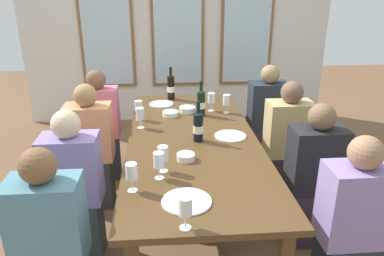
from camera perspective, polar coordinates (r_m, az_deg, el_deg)
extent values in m
plane|color=brown|center=(3.21, 0.14, -13.88)|extent=(12.00, 12.00, 0.00)
cube|color=silver|center=(5.17, -2.29, 16.92)|extent=(4.19, 0.06, 2.90)
cube|color=brown|center=(5.18, -13.28, 16.39)|extent=(0.72, 0.03, 1.88)
cube|color=silver|center=(5.16, -13.31, 16.38)|extent=(0.64, 0.01, 1.80)
cube|color=brown|center=(5.13, -2.27, 16.88)|extent=(0.72, 0.03, 1.88)
cube|color=silver|center=(5.11, -2.26, 16.86)|extent=(0.64, 0.01, 1.80)
cube|color=brown|center=(5.26, 8.60, 16.78)|extent=(0.72, 0.03, 1.88)
cube|color=silver|center=(5.24, 8.64, 16.76)|extent=(0.64, 0.01, 1.80)
cube|color=#50371C|center=(2.86, 0.16, -2.01)|extent=(0.99, 2.37, 0.04)
cube|color=#50371C|center=(4.00, -6.91, -0.86)|extent=(0.07, 0.07, 0.70)
cube|color=#50371C|center=(4.04, 4.55, -0.51)|extent=(0.07, 0.07, 0.70)
cylinder|color=white|center=(3.67, -4.77, 3.74)|extent=(0.24, 0.24, 0.01)
cylinder|color=white|center=(2.90, 5.96, -1.23)|extent=(0.25, 0.25, 0.01)
cylinder|color=white|center=(2.06, -0.86, -11.30)|extent=(0.28, 0.28, 0.01)
cylinder|color=black|center=(2.77, 0.97, 0.05)|extent=(0.08, 0.08, 0.21)
cone|color=black|center=(2.73, 0.98, 2.37)|extent=(0.08, 0.08, 0.02)
cylinder|color=black|center=(2.71, 0.99, 3.36)|extent=(0.03, 0.03, 0.08)
cylinder|color=silver|center=(2.77, 0.97, -0.15)|extent=(0.08, 0.08, 0.06)
cylinder|color=black|center=(3.32, 1.41, 3.77)|extent=(0.08, 0.07, 0.22)
cone|color=black|center=(3.29, 1.43, 5.77)|extent=(0.08, 0.07, 0.02)
cylinder|color=black|center=(3.28, 1.43, 6.60)|extent=(0.03, 0.03, 0.08)
cylinder|color=silver|center=(3.33, 1.41, 3.59)|extent=(0.08, 0.08, 0.06)
cylinder|color=black|center=(3.81, -3.28, 6.21)|extent=(0.08, 0.08, 0.24)
cone|color=black|center=(3.78, -3.33, 8.11)|extent=(0.08, 0.08, 0.02)
cylinder|color=black|center=(3.77, -3.34, 8.85)|extent=(0.03, 0.03, 0.08)
cylinder|color=silver|center=(3.81, -3.28, 6.04)|extent=(0.08, 0.08, 0.06)
cylinder|color=white|center=(3.34, -3.36, 2.25)|extent=(0.15, 0.15, 0.04)
cylinder|color=white|center=(2.50, -0.97, -4.50)|extent=(0.12, 0.12, 0.05)
cylinder|color=white|center=(3.44, -0.75, 2.91)|extent=(0.15, 0.15, 0.05)
cylinder|color=white|center=(1.87, -1.03, -15.21)|extent=(0.06, 0.06, 0.00)
cylinder|color=white|center=(1.84, -1.04, -14.22)|extent=(0.01, 0.01, 0.07)
cylinder|color=white|center=(1.80, -1.06, -12.02)|extent=(0.07, 0.07, 0.09)
cylinder|color=white|center=(3.27, -8.18, 1.31)|extent=(0.06, 0.06, 0.00)
cylinder|color=white|center=(3.26, -8.21, 1.96)|extent=(0.01, 0.01, 0.07)
cylinder|color=white|center=(3.23, -8.29, 3.38)|extent=(0.07, 0.07, 0.09)
cylinder|color=white|center=(3.09, -7.94, 0.05)|extent=(0.06, 0.06, 0.00)
cylinder|color=white|center=(3.07, -7.98, 0.74)|extent=(0.01, 0.01, 0.07)
cylinder|color=white|center=(3.04, -8.06, 2.23)|extent=(0.07, 0.07, 0.09)
cylinder|color=maroon|center=(3.06, -8.03, 1.59)|extent=(0.06, 0.06, 0.02)
cylinder|color=white|center=(2.19, -9.18, -9.54)|extent=(0.06, 0.06, 0.00)
cylinder|color=white|center=(2.17, -9.24, -8.65)|extent=(0.01, 0.01, 0.07)
cylinder|color=white|center=(2.12, -9.38, -6.66)|extent=(0.07, 0.07, 0.09)
cylinder|color=beige|center=(2.14, -9.32, -7.46)|extent=(0.06, 0.06, 0.02)
cylinder|color=white|center=(3.43, 5.31, 2.39)|extent=(0.06, 0.06, 0.00)
cylinder|color=white|center=(3.42, 5.33, 3.01)|extent=(0.01, 0.01, 0.07)
cylinder|color=white|center=(3.39, 5.38, 4.38)|extent=(0.07, 0.07, 0.09)
cylinder|color=#590C19|center=(3.40, 5.36, 3.88)|extent=(0.06, 0.06, 0.03)
cylinder|color=white|center=(2.37, -4.45, -6.67)|extent=(0.06, 0.06, 0.00)
cylinder|color=white|center=(2.35, -4.47, -5.82)|extent=(0.01, 0.01, 0.07)
cylinder|color=white|center=(2.32, -4.53, -3.95)|extent=(0.07, 0.07, 0.09)
cylinder|color=white|center=(3.48, 2.97, 2.70)|extent=(0.06, 0.06, 0.00)
cylinder|color=white|center=(3.46, 2.98, 3.32)|extent=(0.01, 0.01, 0.07)
cylinder|color=white|center=(3.44, 3.01, 4.67)|extent=(0.07, 0.07, 0.09)
cylinder|color=#590C19|center=(3.45, 3.00, 4.14)|extent=(0.06, 0.06, 0.02)
cylinder|color=white|center=(2.29, -5.07, -7.72)|extent=(0.06, 0.06, 0.00)
cylinder|color=white|center=(2.28, -5.10, -6.85)|extent=(0.01, 0.01, 0.07)
cylinder|color=white|center=(2.24, -5.17, -4.94)|extent=(0.07, 0.07, 0.09)
cylinder|color=maroon|center=(2.25, -5.14, -5.72)|extent=(0.06, 0.06, 0.02)
cube|color=#2A2B3C|center=(3.87, -13.62, -4.15)|extent=(0.32, 0.24, 0.45)
cube|color=#DB6B8C|center=(3.70, -14.24, 2.37)|extent=(0.38, 0.24, 0.48)
sphere|color=brown|center=(3.61, -14.71, 7.26)|extent=(0.19, 0.19, 0.19)
cube|color=#3A2B38|center=(4.04, 11.18, -2.83)|extent=(0.32, 0.24, 0.45)
cube|color=#232A34|center=(3.87, 11.67, 3.46)|extent=(0.38, 0.24, 0.48)
sphere|color=#967752|center=(3.79, 12.04, 8.14)|extent=(0.19, 0.19, 0.19)
cube|color=teal|center=(2.14, -21.54, -13.26)|extent=(0.38, 0.24, 0.48)
sphere|color=brown|center=(1.98, -22.81, -5.45)|extent=(0.19, 0.19, 0.19)
cube|color=#8F79B6|center=(2.32, 24.07, -10.81)|extent=(0.38, 0.24, 0.48)
sphere|color=#9B7153|center=(2.18, 25.35, -3.49)|extent=(0.19, 0.19, 0.19)
cube|color=#2E3131|center=(3.41, -14.87, -7.94)|extent=(0.32, 0.24, 0.45)
cube|color=tan|center=(3.21, -15.64, -0.68)|extent=(0.38, 0.24, 0.48)
sphere|color=#A1764A|center=(3.11, -16.24, 4.88)|extent=(0.19, 0.19, 0.19)
cube|color=#31262C|center=(3.48, 14.00, -7.24)|extent=(0.32, 0.24, 0.45)
cube|color=tan|center=(3.29, 14.72, -0.10)|extent=(0.38, 0.24, 0.48)
sphere|color=brown|center=(3.18, 15.27, 5.36)|extent=(0.19, 0.19, 0.19)
cube|color=#2C3A3B|center=(2.86, -17.05, -14.40)|extent=(0.32, 0.24, 0.45)
cube|color=#8776B6|center=(2.63, -18.14, -6.10)|extent=(0.38, 0.24, 0.48)
sphere|color=beige|center=(2.50, -18.99, 0.55)|extent=(0.19, 0.19, 0.19)
cube|color=#352A33|center=(2.99, 17.62, -12.73)|extent=(0.32, 0.24, 0.45)
cube|color=black|center=(2.77, 18.69, -4.71)|extent=(0.38, 0.24, 0.48)
sphere|color=brown|center=(2.65, 19.51, 1.64)|extent=(0.19, 0.19, 0.19)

